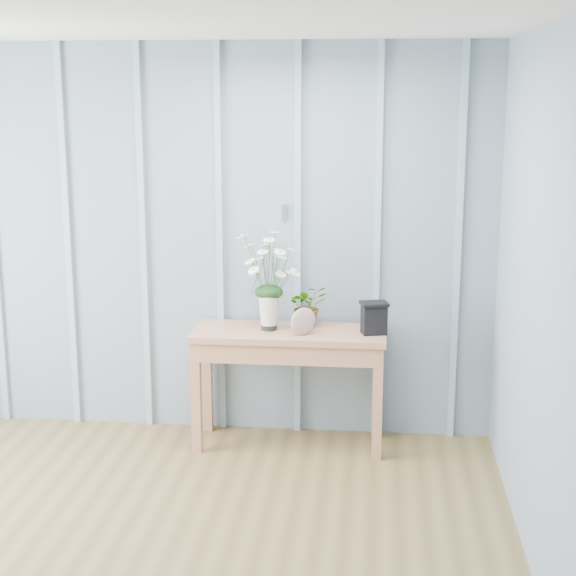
# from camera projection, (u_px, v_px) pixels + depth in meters

# --- Properties ---
(room_shell) EXTENTS (4.00, 4.50, 2.50)m
(room_shell) POSITION_uv_depth(u_px,v_px,m) (116.00, 137.00, 4.20)
(room_shell) COLOR gray
(room_shell) RESTS_ON ground
(sideboard) EXTENTS (1.20, 0.45, 0.75)m
(sideboard) POSITION_uv_depth(u_px,v_px,m) (289.00, 348.00, 5.48)
(sideboard) COLOR #AB7151
(sideboard) RESTS_ON ground
(daisy_vase) EXTENTS (0.44, 0.33, 0.62)m
(daisy_vase) POSITION_uv_depth(u_px,v_px,m) (269.00, 268.00, 5.38)
(daisy_vase) COLOR black
(daisy_vase) RESTS_ON sideboard
(spider_plant) EXTENTS (0.30, 0.28, 0.27)m
(spider_plant) POSITION_uv_depth(u_px,v_px,m) (308.00, 306.00, 5.52)
(spider_plant) COLOR black
(spider_plant) RESTS_ON sideboard
(felt_disc_vessel) EXTENTS (0.17, 0.14, 0.17)m
(felt_disc_vessel) POSITION_uv_depth(u_px,v_px,m) (303.00, 321.00, 5.33)
(felt_disc_vessel) COLOR #89506B
(felt_disc_vessel) RESTS_ON sideboard
(carved_box) EXTENTS (0.19, 0.16, 0.20)m
(carved_box) POSITION_uv_depth(u_px,v_px,m) (374.00, 318.00, 5.35)
(carved_box) COLOR black
(carved_box) RESTS_ON sideboard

